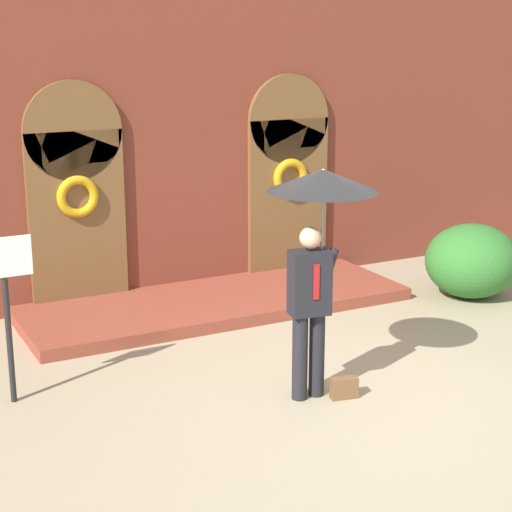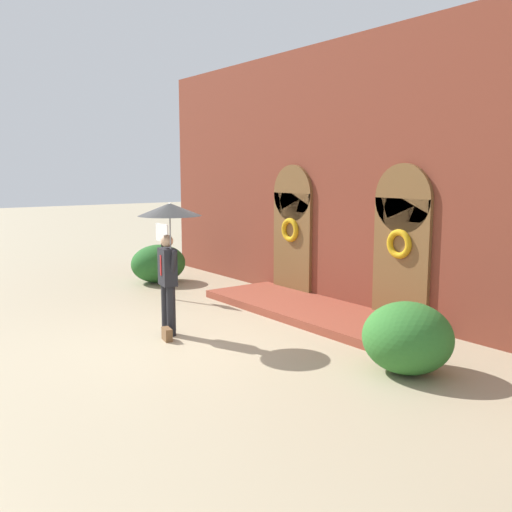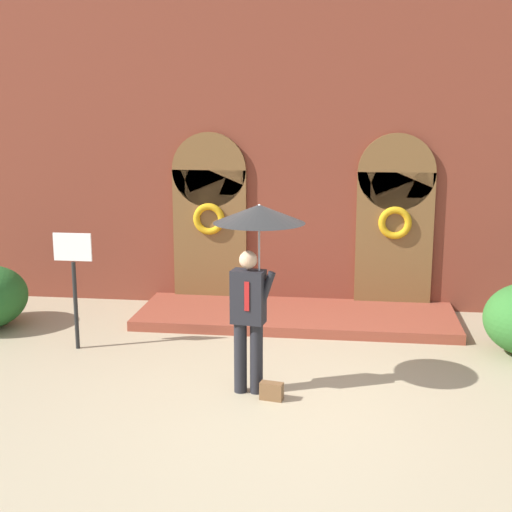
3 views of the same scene
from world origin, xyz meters
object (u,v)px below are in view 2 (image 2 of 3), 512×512
at_px(shrub_left, 158,264).
at_px(shrub_right, 407,338).
at_px(person_with_umbrella, 169,229).
at_px(sign_post, 162,248).
at_px(handbag, 167,334).

xyz_separation_m(shrub_left, shrub_right, (8.31, -0.20, 0.02)).
height_order(person_with_umbrella, shrub_right, person_with_umbrella).
bearing_deg(shrub_left, person_with_umbrella, -24.12).
bearing_deg(sign_post, shrub_right, 5.19).
height_order(sign_post, shrub_left, sign_post).
xyz_separation_m(handbag, sign_post, (-3.03, 1.48, 1.05)).
relative_size(handbag, sign_post, 0.16).
height_order(person_with_umbrella, sign_post, person_with_umbrella).
distance_m(person_with_umbrella, shrub_left, 5.26).
bearing_deg(sign_post, shrub_left, 156.42).
relative_size(person_with_umbrella, handbag, 8.44).
relative_size(handbag, shrub_left, 0.19).
bearing_deg(person_with_umbrella, sign_post, 155.53).
bearing_deg(shrub_left, sign_post, -23.58).
bearing_deg(shrub_left, handbag, -25.15).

